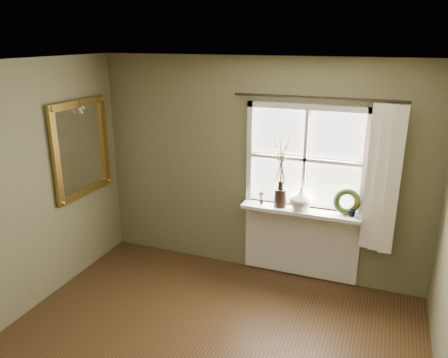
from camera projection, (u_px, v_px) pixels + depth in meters
ceiling at (161, 69)px, 2.76m from camera, size 4.50×4.50×0.00m
wall_back at (260, 168)px, 5.21m from camera, size 4.00×0.10×2.60m
window_frame at (305, 159)px, 4.90m from camera, size 1.36×0.06×1.24m
window_sill at (300, 211)px, 4.99m from camera, size 1.36×0.26×0.04m
window_apron at (300, 241)px, 5.22m from camera, size 1.36×0.04×0.88m
dark_jug at (280, 198)px, 5.03m from camera, size 0.15×0.15×0.21m
cream_vase at (301, 198)px, 4.94m from camera, size 0.32×0.32×0.26m
wreath at (346, 204)px, 4.81m from camera, size 0.32×0.20×0.31m
potted_plant_left at (261, 198)px, 5.12m from camera, size 0.09×0.08×0.15m
potted_plant_right at (354, 209)px, 4.76m from camera, size 0.12×0.10×0.18m
curtain at (383, 180)px, 4.57m from camera, size 0.36×0.12×1.59m
curtain_rod at (317, 98)px, 4.60m from camera, size 1.84×0.03×0.03m
gilt_mirror at (81, 148)px, 5.13m from camera, size 0.10×0.95×1.14m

